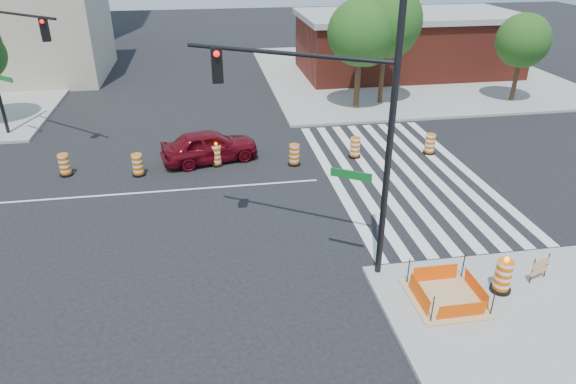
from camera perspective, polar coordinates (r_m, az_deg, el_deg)
name	(u,v)px	position (r m, az deg, el deg)	size (l,w,h in m)	color
ground	(157,192)	(22.65, -14.38, 0.04)	(120.00, 120.00, 0.00)	black
sidewalk_ne	(404,73)	(42.48, 12.80, 12.80)	(22.00, 22.00, 0.15)	gray
crosswalk_east	(401,174)	(24.12, 12.40, 1.97)	(6.75, 13.50, 0.01)	silver
lane_centerline	(157,192)	(22.65, -14.38, 0.05)	(14.00, 0.12, 0.01)	silver
excavation_pit	(447,297)	(16.26, 17.24, -11.07)	(2.20, 2.20, 0.90)	tan
brick_storefront	(407,44)	(42.02, 13.11, 15.76)	(16.50, 8.50, 4.60)	maroon
red_coupe	(210,146)	(24.96, -8.70, 5.09)	(1.84, 4.58, 1.56)	#600812
signal_pole_se	(330,112)	(15.08, 4.75, 8.89)	(5.60, 3.58, 8.61)	black
signal_pole_nw	(4,44)	(29.46, -28.99, 14.21)	(4.76, 4.30, 8.29)	black
pit_drum	(503,277)	(16.89, 22.76, -8.68)	(0.62, 0.62, 1.23)	black
barricade	(540,267)	(17.87, 26.21, -7.47)	(0.73, 0.28, 0.89)	#E45D04
tree_north_c	(361,36)	(31.86, 8.10, 16.74)	(3.92, 3.91, 6.64)	#382314
tree_north_d	(386,25)	(33.13, 10.89, 17.79)	(4.34, 4.34, 7.38)	#382314
tree_north_e	(523,43)	(36.26, 24.65, 14.77)	(3.32, 3.30, 5.62)	#382314
median_drum_2	(65,166)	(25.38, -23.56, 2.72)	(0.60, 0.60, 1.02)	black
median_drum_3	(138,165)	(24.25, -16.34, 2.85)	(0.60, 0.60, 1.02)	black
median_drum_4	(216,156)	(24.53, -7.95, 4.01)	(0.60, 0.60, 1.18)	black
median_drum_5	(294,155)	(24.37, 0.70, 4.10)	(0.60, 0.60, 1.02)	black
median_drum_6	(355,148)	(25.43, 7.45, 4.87)	(0.60, 0.60, 1.02)	black
median_drum_7	(430,145)	(26.61, 15.49, 5.10)	(0.60, 0.60, 1.02)	black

